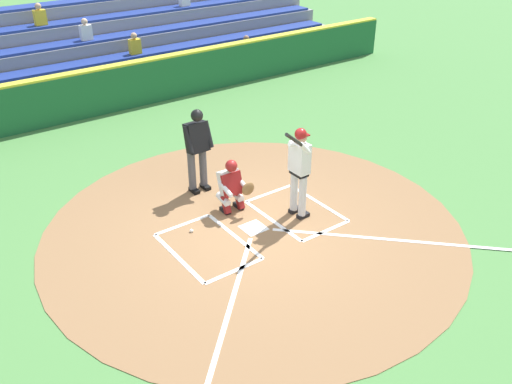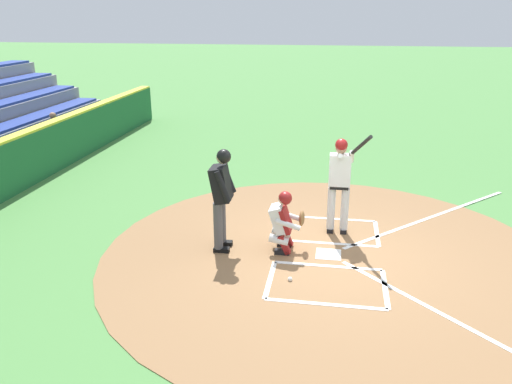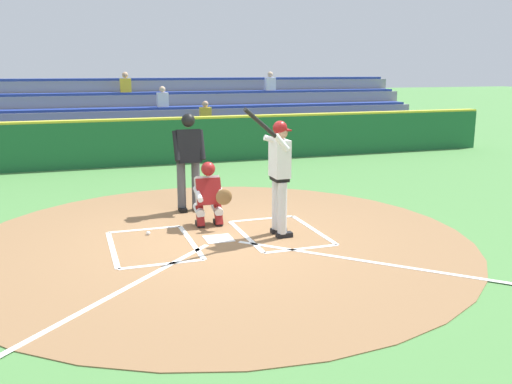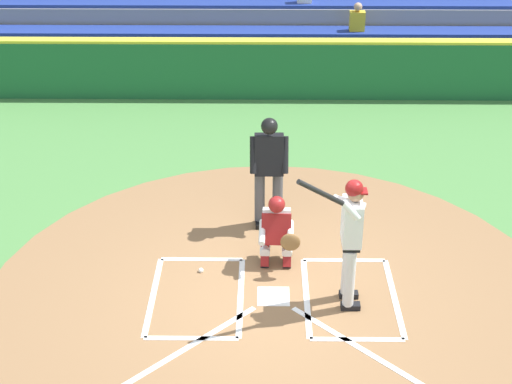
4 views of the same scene
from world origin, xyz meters
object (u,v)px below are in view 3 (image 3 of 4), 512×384
batter (279,170)px  catcher (209,193)px  baseball (148,233)px  plate_umpire (188,156)px

batter → catcher: (0.92, -0.95, -0.51)m
baseball → batter: bearing=160.3°
batter → plate_umpire: (1.04, -2.04, -0.02)m
batter → catcher: size_ratio=1.88×
catcher → plate_umpire: 1.20m
batter → catcher: bearing=-45.8°
catcher → baseball: size_ratio=15.27×
batter → plate_umpire: bearing=-63.0°
catcher → plate_umpire: (0.12, -1.09, 0.49)m
catcher → plate_umpire: plate_umpire is taller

